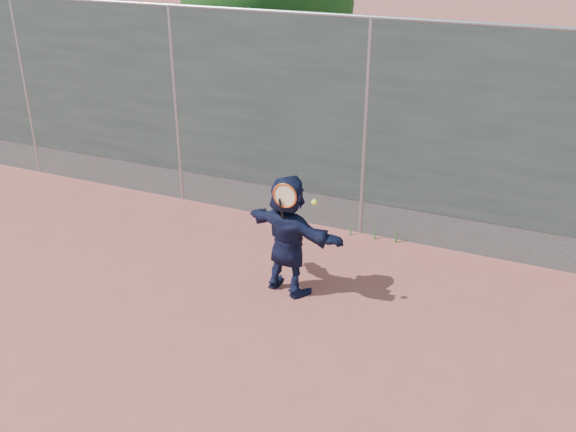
% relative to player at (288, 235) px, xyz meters
% --- Properties ---
extents(ground, '(80.00, 80.00, 0.00)m').
position_rel_player_xyz_m(ground, '(0.31, -1.64, -0.74)').
color(ground, '#9E4C42').
rests_on(ground, ground).
extents(player, '(1.45, 0.81, 1.49)m').
position_rel_player_xyz_m(player, '(0.00, 0.00, 0.00)').
color(player, '#131835').
rests_on(player, ground).
extents(fence, '(20.00, 0.06, 3.03)m').
position_rel_player_xyz_m(fence, '(0.31, 1.86, 0.84)').
color(fence, '#38423D').
rests_on(fence, ground).
extents(swing_action, '(0.54, 0.14, 0.51)m').
position_rel_player_xyz_m(swing_action, '(0.08, -0.20, 0.57)').
color(swing_action, '#C04312').
rests_on(swing_action, ground).
extents(weed_clump, '(0.68, 0.07, 0.30)m').
position_rel_player_xyz_m(weed_clump, '(0.61, 1.75, -0.61)').
color(weed_clump, '#387226').
rests_on(weed_clump, ground).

